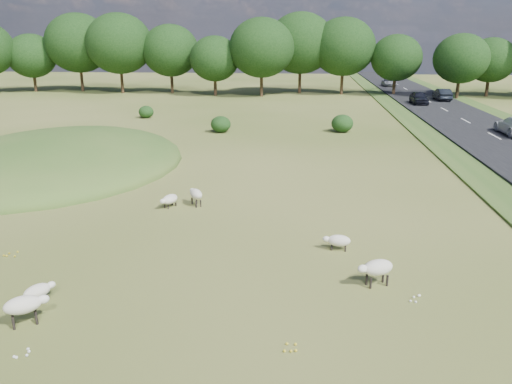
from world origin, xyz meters
TOP-DOWN VIEW (x-y plane):
  - ground at (0.00, 20.00)m, footprint 160.00×160.00m
  - mound at (-12.00, 12.00)m, footprint 16.00×20.00m
  - road at (20.00, 30.00)m, footprint 8.00×150.00m
  - treeline at (-1.06, 55.44)m, footprint 96.28×14.66m
  - shrubs at (-0.65, 26.90)m, footprint 21.65×9.08m
  - sheep_0 at (5.70, -0.23)m, footprint 1.12×0.54m
  - sheep_1 at (-2.35, 4.22)m, footprint 0.88×1.17m
  - sheep_2 at (-1.10, 4.63)m, footprint 0.98×1.20m
  - sheep_3 at (-3.77, -6.60)m, footprint 1.29×1.05m
  - sheep_4 at (6.82, -3.12)m, footprint 1.37×0.96m
  - sheep_5 at (-4.06, -5.32)m, footprint 0.89×1.09m
  - car_2 at (21.90, 82.13)m, footprint 1.76×4.33m
  - car_3 at (18.10, 44.82)m, footprint 1.77×4.41m
  - car_4 at (18.10, 68.25)m, footprint 2.08×4.51m
  - car_6 at (21.90, 48.94)m, footprint 1.57×4.50m

SIDE VIEW (x-z plane):
  - ground at x=0.00m, z-range 0.00..0.00m
  - mound at x=-12.00m, z-range -2.00..2.00m
  - road at x=20.00m, z-range 0.00..0.25m
  - sheep_5 at x=-4.06m, z-range 0.08..0.71m
  - sheep_0 at x=5.70m, z-range 0.08..0.72m
  - sheep_1 at x=-2.35m, z-range 0.09..0.74m
  - sheep_2 at x=-1.10m, z-range 0.17..1.03m
  - sheep_3 at x=-3.77m, z-range 0.18..1.11m
  - sheep_4 at x=6.82m, z-range 0.19..1.14m
  - shrubs at x=-0.65m, z-range -0.05..1.52m
  - car_4 at x=18.10m, z-range 0.25..1.50m
  - car_2 at x=21.90m, z-range 0.25..1.51m
  - car_6 at x=21.90m, z-range 0.25..1.73m
  - car_3 at x=18.10m, z-range 0.25..1.75m
  - treeline at x=-1.06m, z-range 0.72..12.41m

